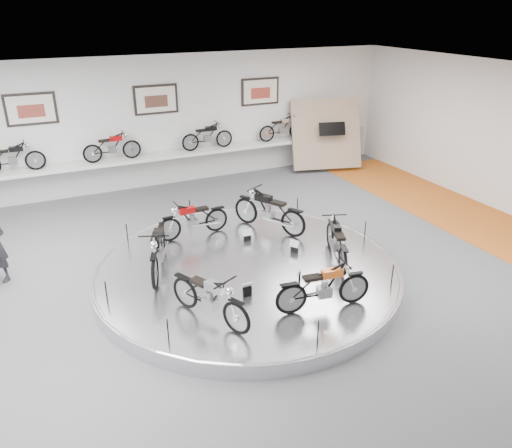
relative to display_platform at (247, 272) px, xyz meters
name	(u,v)px	position (x,y,z in m)	size (l,w,h in m)	color
floor	(253,284)	(0.00, -0.30, -0.15)	(16.00, 16.00, 0.00)	#4E4E51
ceiling	(253,88)	(0.00, -0.30, 3.85)	(16.00, 16.00, 0.00)	white
wall_back	(158,122)	(0.00, 6.70, 1.85)	(16.00, 16.00, 0.00)	white
orange_carpet_strip	(489,227)	(6.80, -0.30, -0.14)	(2.40, 12.60, 0.01)	#B95519
dado_band	(161,168)	(0.00, 6.68, 0.40)	(15.68, 0.04, 1.10)	#BCBCBA
display_platform	(247,272)	(0.00, 0.00, 0.00)	(6.40, 6.40, 0.30)	silver
platform_rim	(247,267)	(0.00, 0.00, 0.12)	(6.40, 6.40, 0.10)	#B2B2BA
shelf	(163,156)	(0.00, 6.40, 0.85)	(11.00, 0.55, 0.10)	silver
poster_left	(31,109)	(-3.50, 6.66, 2.55)	(1.35, 0.06, 0.88)	silver
poster_center	(156,99)	(0.00, 6.66, 2.55)	(1.35, 0.06, 0.88)	silver
poster_right	(260,91)	(3.50, 6.66, 2.55)	(1.35, 0.06, 0.88)	silver
display_panel	(326,134)	(5.60, 5.80, 1.10)	(2.40, 0.12, 2.40)	#997E63
shelf_bike_a	(13,160)	(-4.20, 6.40, 1.27)	(1.22, 0.42, 0.73)	black
shelf_bike_b	(112,149)	(-1.50, 6.40, 1.27)	(1.22, 0.42, 0.73)	#980708
shelf_bike_c	(207,138)	(1.50, 6.40, 1.27)	(1.22, 0.42, 0.73)	black
shelf_bike_d	(282,130)	(4.20, 6.40, 1.27)	(1.22, 0.42, 0.73)	#A8A8AC
bike_a	(269,210)	(1.23, 1.44, 0.66)	(1.72, 0.61, 1.01)	black
bike_b	(193,219)	(-0.55, 1.87, 0.59)	(1.50, 0.53, 0.88)	#980708
bike_c	(158,249)	(-1.73, 0.57, 0.66)	(1.72, 0.61, 1.01)	black
bike_d	(209,297)	(-1.39, -1.51, 0.61)	(1.55, 0.55, 0.91)	#A8A8AC
bike_e	(324,287)	(0.57, -2.04, 0.60)	(1.54, 0.54, 0.90)	#CB5918
bike_f	(337,241)	(1.82, -0.59, 0.61)	(1.55, 0.55, 0.91)	black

